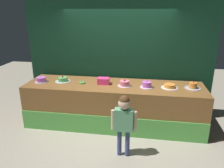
{
  "coord_description": "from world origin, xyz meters",
  "views": [
    {
      "loc": [
        0.66,
        -3.92,
        2.48
      ],
      "look_at": [
        -0.01,
        0.3,
        1.02
      ],
      "focal_mm": 35.02,
      "sensor_mm": 36.0,
      "label": 1
    }
  ],
  "objects_px": {
    "child_figure": "(124,118)",
    "cake_far_right": "(193,86)",
    "cake_center_left": "(124,84)",
    "cake_center_right": "(147,85)",
    "cake_right": "(170,86)",
    "pink_box": "(103,81)",
    "donut": "(82,83)",
    "cake_far_left": "(41,80)",
    "cake_left": "(63,80)"
  },
  "relations": [
    {
      "from": "cake_far_left",
      "to": "cake_left",
      "type": "relative_size",
      "value": 0.83
    },
    {
      "from": "cake_left",
      "to": "cake_right",
      "type": "xyz_separation_m",
      "value": [
        2.34,
        -0.06,
        -0.01
      ]
    },
    {
      "from": "child_figure",
      "to": "pink_box",
      "type": "bearing_deg",
      "value": 116.87
    },
    {
      "from": "donut",
      "to": "cake_far_left",
      "type": "bearing_deg",
      "value": -177.53
    },
    {
      "from": "pink_box",
      "to": "cake_far_left",
      "type": "xyz_separation_m",
      "value": [
        -1.41,
        -0.09,
        -0.02
      ]
    },
    {
      "from": "cake_right",
      "to": "cake_far_right",
      "type": "relative_size",
      "value": 1.08
    },
    {
      "from": "donut",
      "to": "cake_far_right",
      "type": "distance_m",
      "value": 2.34
    },
    {
      "from": "cake_center_right",
      "to": "child_figure",
      "type": "bearing_deg",
      "value": -109.18
    },
    {
      "from": "pink_box",
      "to": "cake_right",
      "type": "distance_m",
      "value": 1.41
    },
    {
      "from": "cake_center_right",
      "to": "cake_right",
      "type": "distance_m",
      "value": 0.47
    },
    {
      "from": "cake_center_right",
      "to": "cake_far_right",
      "type": "distance_m",
      "value": 0.94
    },
    {
      "from": "cake_far_left",
      "to": "cake_left",
      "type": "bearing_deg",
      "value": 12.14
    },
    {
      "from": "pink_box",
      "to": "cake_far_right",
      "type": "xyz_separation_m",
      "value": [
        1.87,
        -0.0,
        -0.02
      ]
    },
    {
      "from": "pink_box",
      "to": "cake_far_left",
      "type": "bearing_deg",
      "value": -176.52
    },
    {
      "from": "cake_left",
      "to": "cake_center_right",
      "type": "distance_m",
      "value": 1.88
    },
    {
      "from": "cake_far_right",
      "to": "cake_far_left",
      "type": "bearing_deg",
      "value": -178.54
    },
    {
      "from": "child_figure",
      "to": "donut",
      "type": "relative_size",
      "value": 8.63
    },
    {
      "from": "cake_center_left",
      "to": "cake_center_right",
      "type": "height_order",
      "value": "cake_center_right"
    },
    {
      "from": "child_figure",
      "to": "cake_center_left",
      "type": "bearing_deg",
      "value": 95.62
    },
    {
      "from": "cake_left",
      "to": "cake_far_right",
      "type": "relative_size",
      "value": 1.07
    },
    {
      "from": "cake_center_left",
      "to": "cake_far_right",
      "type": "xyz_separation_m",
      "value": [
        1.41,
        0.06,
        -0.0
      ]
    },
    {
      "from": "child_figure",
      "to": "cake_far_right",
      "type": "height_order",
      "value": "child_figure"
    },
    {
      "from": "child_figure",
      "to": "cake_center_right",
      "type": "distance_m",
      "value": 1.14
    },
    {
      "from": "pink_box",
      "to": "cake_far_right",
      "type": "relative_size",
      "value": 0.78
    },
    {
      "from": "cake_center_left",
      "to": "donut",
      "type": "bearing_deg",
      "value": 178.7
    },
    {
      "from": "child_figure",
      "to": "cake_far_right",
      "type": "bearing_deg",
      "value": 40.97
    },
    {
      "from": "child_figure",
      "to": "cake_right",
      "type": "bearing_deg",
      "value": 52.52
    },
    {
      "from": "cake_far_left",
      "to": "cake_far_right",
      "type": "bearing_deg",
      "value": 1.46
    },
    {
      "from": "cake_right",
      "to": "cake_far_right",
      "type": "height_order",
      "value": "cake_far_right"
    },
    {
      "from": "cake_left",
      "to": "cake_center_left",
      "type": "xyz_separation_m",
      "value": [
        1.41,
        -0.08,
        0.01
      ]
    },
    {
      "from": "child_figure",
      "to": "cake_left",
      "type": "bearing_deg",
      "value": 142.79
    },
    {
      "from": "donut",
      "to": "cake_center_right",
      "type": "height_order",
      "value": "cake_center_right"
    },
    {
      "from": "child_figure",
      "to": "cake_far_right",
      "type": "relative_size",
      "value": 3.59
    },
    {
      "from": "child_figure",
      "to": "cake_center_left",
      "type": "relative_size",
      "value": 3.99
    },
    {
      "from": "cake_center_left",
      "to": "cake_far_left",
      "type": "bearing_deg",
      "value": -179.42
    },
    {
      "from": "child_figure",
      "to": "cake_far_left",
      "type": "relative_size",
      "value": 4.04
    },
    {
      "from": "cake_far_left",
      "to": "cake_right",
      "type": "relative_size",
      "value": 0.82
    },
    {
      "from": "cake_far_left",
      "to": "cake_center_right",
      "type": "bearing_deg",
      "value": -0.0
    },
    {
      "from": "cake_far_left",
      "to": "child_figure",
      "type": "bearing_deg",
      "value": -27.86
    },
    {
      "from": "child_figure",
      "to": "cake_right",
      "type": "height_order",
      "value": "child_figure"
    },
    {
      "from": "donut",
      "to": "cake_center_right",
      "type": "xyz_separation_m",
      "value": [
        1.41,
        -0.04,
        0.04
      ]
    },
    {
      "from": "donut",
      "to": "cake_left",
      "type": "bearing_deg",
      "value": 172.66
    },
    {
      "from": "pink_box",
      "to": "cake_center_right",
      "type": "height_order",
      "value": "cake_center_right"
    },
    {
      "from": "cake_center_left",
      "to": "cake_left",
      "type": "bearing_deg",
      "value": 176.68
    },
    {
      "from": "child_figure",
      "to": "cake_center_left",
      "type": "distance_m",
      "value": 1.1
    },
    {
      "from": "pink_box",
      "to": "cake_center_left",
      "type": "distance_m",
      "value": 0.47
    },
    {
      "from": "pink_box",
      "to": "cake_far_left",
      "type": "height_order",
      "value": "cake_far_left"
    },
    {
      "from": "cake_far_right",
      "to": "cake_center_left",
      "type": "bearing_deg",
      "value": -177.37
    },
    {
      "from": "child_figure",
      "to": "cake_center_left",
      "type": "xyz_separation_m",
      "value": [
        -0.1,
        1.07,
        0.25
      ]
    },
    {
      "from": "pink_box",
      "to": "cake_left",
      "type": "bearing_deg",
      "value": 179.07
    }
  ]
}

